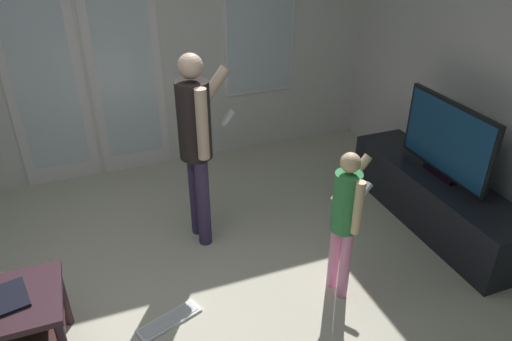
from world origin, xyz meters
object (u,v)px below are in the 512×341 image
object	(u,v)px
person_adult	(196,136)
person_child	(346,213)
tv_stand	(435,199)
loose_keyboard	(169,321)
flat_screen_tv	(447,140)

from	to	relation	value
person_adult	person_child	world-z (taller)	person_adult
person_adult	person_child	size ratio (longest dim) A/B	1.39
tv_stand	person_child	size ratio (longest dim) A/B	1.61
person_child	loose_keyboard	xyz separation A→B (m)	(-1.19, 0.13, -0.65)
tv_stand	person_child	xyz separation A→B (m)	(-1.16, -0.44, 0.43)
tv_stand	flat_screen_tv	size ratio (longest dim) A/B	1.86
tv_stand	person_adult	xyz separation A→B (m)	(-1.89, 0.50, 0.69)
tv_stand	loose_keyboard	distance (m)	2.38
loose_keyboard	person_child	bearing A→B (deg)	-6.04
loose_keyboard	tv_stand	bearing A→B (deg)	7.69
person_adult	person_child	xyz separation A→B (m)	(0.73, -0.94, -0.26)
person_adult	flat_screen_tv	bearing A→B (deg)	-14.71
person_child	loose_keyboard	world-z (taller)	person_child
flat_screen_tv	loose_keyboard	xyz separation A→B (m)	(-2.35, -0.32, -0.77)
tv_stand	person_child	distance (m)	1.32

